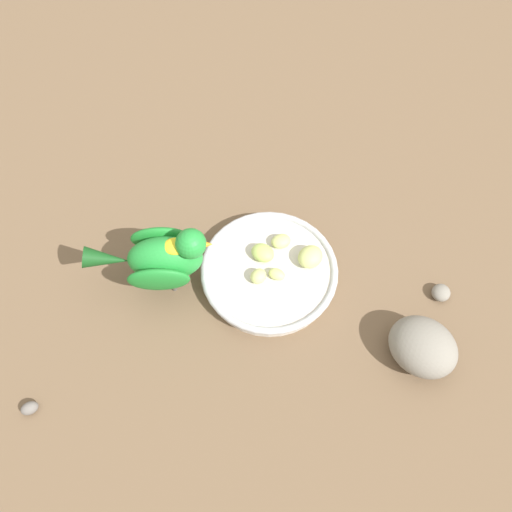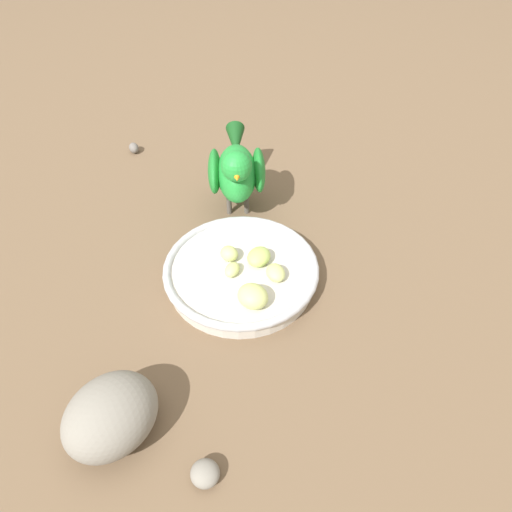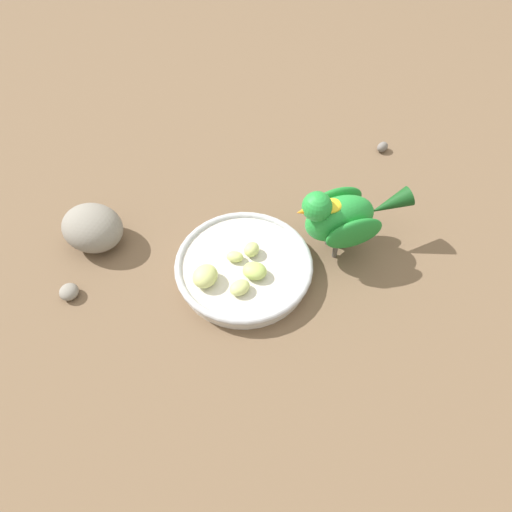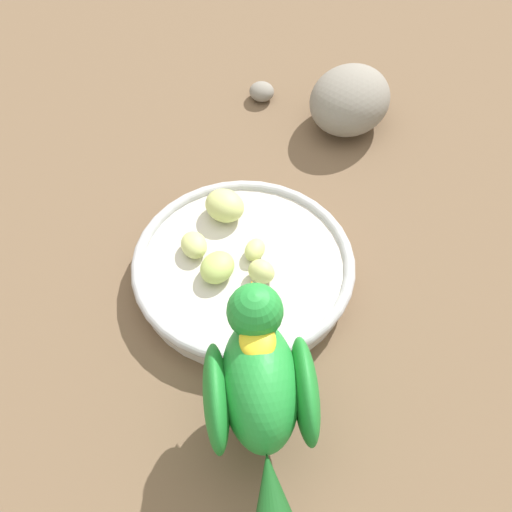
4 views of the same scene
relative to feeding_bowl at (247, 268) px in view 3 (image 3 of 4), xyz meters
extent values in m
plane|color=brown|center=(0.00, -0.01, -0.02)|extent=(4.00, 4.00, 0.00)
cylinder|color=beige|center=(0.00, 0.00, 0.00)|extent=(0.19, 0.19, 0.02)
torus|color=#B7BABF|center=(0.00, 0.00, 0.01)|extent=(0.20, 0.20, 0.01)
ellipsoid|color=#C6D17A|center=(0.00, 0.02, 0.02)|extent=(0.02, 0.03, 0.02)
ellipsoid|color=#B2CC66|center=(0.02, -0.01, 0.02)|extent=(0.04, 0.04, 0.02)
ellipsoid|color=#C6D17A|center=(-0.04, -0.05, 0.02)|extent=(0.04, 0.04, 0.03)
ellipsoid|color=#C6D17A|center=(-0.02, 0.00, 0.01)|extent=(0.03, 0.03, 0.01)
ellipsoid|color=#C6D17A|center=(0.01, -0.04, 0.02)|extent=(0.03, 0.04, 0.02)
cylinder|color=#59544C|center=(0.10, 0.10, 0.00)|extent=(0.01, 0.01, 0.03)
cylinder|color=#59544C|center=(0.08, 0.12, 0.00)|extent=(0.01, 0.01, 0.03)
ellipsoid|color=green|center=(0.09, 0.11, 0.05)|extent=(0.11, 0.12, 0.07)
ellipsoid|color=#1E7F2D|center=(0.12, 0.09, 0.05)|extent=(0.07, 0.08, 0.05)
ellipsoid|color=#1E7F2D|center=(0.07, 0.14, 0.05)|extent=(0.07, 0.08, 0.05)
cone|color=#144719|center=(0.15, 0.17, 0.06)|extent=(0.07, 0.07, 0.05)
sphere|color=green|center=(0.07, 0.08, 0.09)|extent=(0.06, 0.06, 0.04)
cone|color=orange|center=(0.05, 0.07, 0.09)|extent=(0.02, 0.02, 0.02)
ellipsoid|color=yellow|center=(0.08, 0.10, 0.09)|extent=(0.04, 0.04, 0.01)
ellipsoid|color=gray|center=(-0.24, -0.06, 0.02)|extent=(0.10, 0.09, 0.07)
ellipsoid|color=slate|center=(0.07, 0.37, -0.01)|extent=(0.02, 0.03, 0.02)
ellipsoid|color=gray|center=(-0.20, -0.16, -0.01)|extent=(0.03, 0.04, 0.02)
camera|label=1|loc=(-0.27, 0.28, 0.73)|focal=38.77mm
camera|label=2|loc=(-0.28, -0.31, 0.43)|focal=31.84mm
camera|label=3|loc=(0.22, -0.35, 0.57)|focal=33.35mm
camera|label=4|loc=(0.28, 0.28, 0.54)|focal=51.75mm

